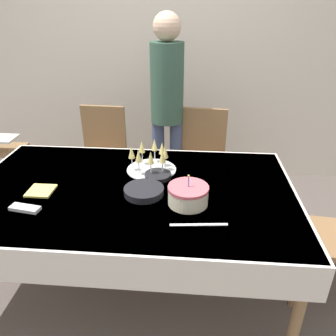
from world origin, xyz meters
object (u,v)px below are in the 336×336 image
(dining_chair_far_left, at_px, (102,155))
(champagne_tray, at_px, (151,158))
(plate_stack_main, at_px, (144,191))
(dining_chair_far_right, at_px, (202,159))
(birthday_cake, at_px, (188,195))
(plate_stack_dessert, at_px, (158,175))
(person_standing, at_px, (167,98))
(high_chair, at_px, (7,157))

(dining_chair_far_left, height_order, champagne_tray, dining_chair_far_left)
(plate_stack_main, bearing_deg, dining_chair_far_left, 118.52)
(dining_chair_far_right, height_order, birthday_cake, dining_chair_far_right)
(dining_chair_far_left, height_order, dining_chair_far_right, same)
(plate_stack_dessert, distance_m, person_standing, 0.92)
(birthday_cake, bearing_deg, high_chair, 148.56)
(dining_chair_far_left, xyz_separation_m, person_standing, (0.58, 0.10, 0.52))
(birthday_cake, height_order, champagne_tray, birthday_cake)
(birthday_cake, relative_size, plate_stack_main, 0.96)
(birthday_cake, distance_m, champagne_tray, 0.48)
(plate_stack_dessert, bearing_deg, champagne_tray, 118.69)
(champagne_tray, height_order, plate_stack_main, champagne_tray)
(person_standing, bearing_deg, high_chair, -175.03)
(dining_chair_far_right, bearing_deg, plate_stack_dessert, -111.37)
(champagne_tray, bearing_deg, plate_stack_dessert, -61.31)
(plate_stack_main, relative_size, plate_stack_dessert, 1.37)
(birthday_cake, xyz_separation_m, champagne_tray, (-0.26, 0.40, 0.03))
(champagne_tray, xyz_separation_m, person_standing, (0.04, 0.77, 0.21))
(plate_stack_dessert, relative_size, person_standing, 0.10)
(birthday_cake, distance_m, high_chair, 2.02)
(dining_chair_far_left, distance_m, champagne_tray, 0.91)
(plate_stack_main, bearing_deg, champagne_tray, 89.50)
(dining_chair_far_right, xyz_separation_m, birthday_cake, (-0.10, -1.07, 0.27))
(dining_chair_far_left, xyz_separation_m, plate_stack_main, (0.54, -0.99, 0.24))
(dining_chair_far_right, relative_size, birthday_cake, 4.12)
(dining_chair_far_right, xyz_separation_m, high_chair, (-1.80, -0.03, -0.04))
(dining_chair_far_left, relative_size, birthday_cake, 4.12)
(dining_chair_far_left, relative_size, champagne_tray, 2.82)
(dining_chair_far_left, height_order, plate_stack_main, dining_chair_far_left)
(birthday_cake, xyz_separation_m, plate_stack_dessert, (-0.20, 0.30, -0.04))
(dining_chair_far_right, height_order, champagne_tray, dining_chair_far_right)
(champagne_tray, relative_size, high_chair, 0.48)
(dining_chair_far_left, distance_m, plate_stack_dessert, 1.00)
(champagne_tray, xyz_separation_m, plate_stack_dessert, (0.06, -0.10, -0.07))
(plate_stack_dessert, bearing_deg, dining_chair_far_left, 127.72)
(birthday_cake, distance_m, person_standing, 1.21)
(champagne_tray, distance_m, high_chair, 1.61)
(dining_chair_far_left, bearing_deg, birthday_cake, -53.15)
(dining_chair_far_left, xyz_separation_m, champagne_tray, (0.54, -0.67, 0.30))
(dining_chair_far_right, height_order, plate_stack_main, dining_chair_far_right)
(birthday_cake, height_order, person_standing, person_standing)
(dining_chair_far_left, bearing_deg, plate_stack_main, -61.48)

